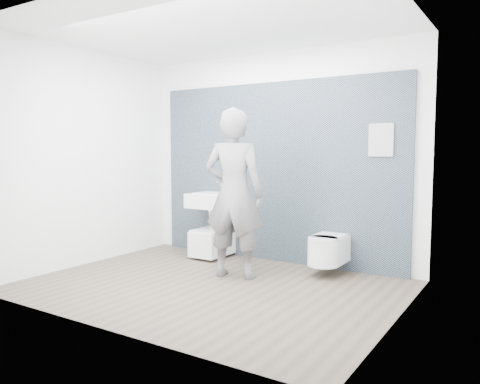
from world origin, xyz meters
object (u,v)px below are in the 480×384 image
Objects in this scene: washbasin at (214,200)px; toilet_rounded at (327,250)px; toilet_square at (212,241)px; visitor at (234,194)px.

washbasin is 1.07× the size of toilet_rounded.
toilet_square is 1.31m from visitor.
toilet_rounded is (1.71, -0.03, 0.07)m from toilet_square.
toilet_rounded is (1.71, -0.06, -0.50)m from washbasin.
visitor reaches higher than toilet_square.
toilet_square is at bearing -90.00° from washbasin.
washbasin reaches higher than toilet_rounded.
washbasin is at bearing 177.85° from toilet_rounded.
washbasin reaches higher than toilet_square.
washbasin is at bearing 90.00° from toilet_square.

